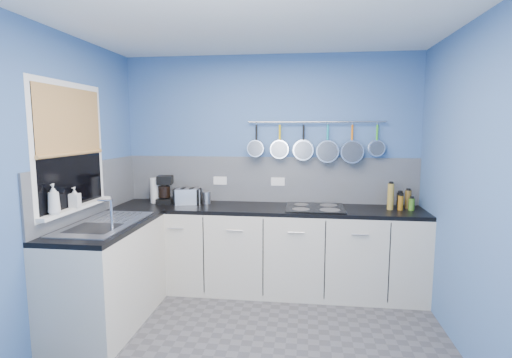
% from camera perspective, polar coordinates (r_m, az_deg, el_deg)
% --- Properties ---
extents(floor, '(3.20, 3.00, 0.02)m').
position_cam_1_polar(floor, '(3.29, -0.88, -24.19)').
color(floor, '#47474C').
rests_on(floor, ground).
extents(ceiling, '(3.20, 3.00, 0.02)m').
position_cam_1_polar(ceiling, '(2.91, -0.99, 23.33)').
color(ceiling, white).
rests_on(ceiling, ground).
extents(wall_back, '(3.20, 0.02, 2.50)m').
position_cam_1_polar(wall_back, '(4.32, 1.94, 1.28)').
color(wall_back, '#4166A0').
rests_on(wall_back, ground).
extents(wall_front, '(3.20, 0.02, 2.50)m').
position_cam_1_polar(wall_front, '(1.40, -10.02, -11.94)').
color(wall_front, '#4166A0').
rests_on(wall_front, ground).
extents(wall_left, '(0.02, 3.00, 2.50)m').
position_cam_1_polar(wall_left, '(3.45, -28.40, -1.17)').
color(wall_left, '#4166A0').
rests_on(wall_left, ground).
extents(wall_right, '(0.02, 3.00, 2.50)m').
position_cam_1_polar(wall_right, '(3.06, 30.52, -2.31)').
color(wall_right, '#4166A0').
rests_on(wall_right, ground).
extents(backsplash_back, '(3.20, 0.02, 0.50)m').
position_cam_1_polar(backsplash_back, '(4.31, 1.91, -0.07)').
color(backsplash_back, gray).
rests_on(backsplash_back, wall_back).
extents(backsplash_left, '(0.02, 1.80, 0.50)m').
position_cam_1_polar(backsplash_left, '(3.95, -23.00, -1.35)').
color(backsplash_left, gray).
rests_on(backsplash_left, wall_left).
extents(cabinet_run_back, '(3.20, 0.60, 0.86)m').
position_cam_1_polar(cabinet_run_back, '(4.19, 1.49, -10.40)').
color(cabinet_run_back, beige).
rests_on(cabinet_run_back, ground).
extents(worktop_back, '(3.20, 0.60, 0.04)m').
position_cam_1_polar(worktop_back, '(4.08, 1.51, -4.36)').
color(worktop_back, black).
rests_on(worktop_back, cabinet_run_back).
extents(cabinet_run_left, '(0.60, 1.20, 0.86)m').
position_cam_1_polar(cabinet_run_left, '(3.74, -20.88, -13.15)').
color(cabinet_run_left, beige).
rests_on(cabinet_run_left, ground).
extents(worktop_left, '(0.60, 1.20, 0.04)m').
position_cam_1_polar(worktop_left, '(3.61, -21.21, -6.43)').
color(worktop_left, black).
rests_on(worktop_left, cabinet_run_left).
extents(window_frame, '(0.01, 1.00, 1.10)m').
position_cam_1_polar(window_frame, '(3.66, -25.51, 4.16)').
color(window_frame, white).
rests_on(window_frame, wall_left).
extents(window_glass, '(0.01, 0.90, 1.00)m').
position_cam_1_polar(window_glass, '(3.65, -25.44, 4.16)').
color(window_glass, black).
rests_on(window_glass, wall_left).
extents(bamboo_blind, '(0.01, 0.90, 0.55)m').
position_cam_1_polar(bamboo_blind, '(3.65, -25.53, 7.69)').
color(bamboo_blind, tan).
rests_on(bamboo_blind, wall_left).
extents(window_sill, '(0.10, 0.98, 0.03)m').
position_cam_1_polar(window_sill, '(3.70, -24.74, -3.81)').
color(window_sill, white).
rests_on(window_sill, wall_left).
extents(sink_unit, '(0.50, 0.95, 0.01)m').
position_cam_1_polar(sink_unit, '(3.60, -21.23, -6.06)').
color(sink_unit, silver).
rests_on(sink_unit, worktop_left).
extents(mixer_tap, '(0.12, 0.08, 0.26)m').
position_cam_1_polar(mixer_tap, '(3.35, -20.39, -4.81)').
color(mixer_tap, silver).
rests_on(mixer_tap, worktop_left).
extents(socket_left, '(0.15, 0.01, 0.09)m').
position_cam_1_polar(socket_left, '(4.39, -5.28, -0.24)').
color(socket_left, white).
rests_on(socket_left, backsplash_back).
extents(socket_right, '(0.15, 0.01, 0.09)m').
position_cam_1_polar(socket_right, '(4.30, 3.22, -0.38)').
color(socket_right, white).
rests_on(socket_right, backsplash_back).
extents(pot_rail, '(1.45, 0.02, 0.02)m').
position_cam_1_polar(pot_rail, '(4.22, 8.74, 8.25)').
color(pot_rail, silver).
rests_on(pot_rail, wall_back).
extents(soap_bottle_a, '(0.12, 0.12, 0.24)m').
position_cam_1_polar(soap_bottle_a, '(3.40, -27.50, -2.61)').
color(soap_bottle_a, white).
rests_on(soap_bottle_a, window_sill).
extents(soap_bottle_b, '(0.09, 0.09, 0.17)m').
position_cam_1_polar(soap_bottle_b, '(3.63, -25.00, -2.42)').
color(soap_bottle_b, white).
rests_on(soap_bottle_b, window_sill).
extents(paper_towel, '(0.13, 0.13, 0.27)m').
position_cam_1_polar(paper_towel, '(4.41, -14.44, -1.63)').
color(paper_towel, white).
rests_on(paper_towel, worktop_back).
extents(coffee_maker, '(0.20, 0.21, 0.30)m').
position_cam_1_polar(coffee_maker, '(4.36, -13.21, -1.52)').
color(coffee_maker, black).
rests_on(coffee_maker, worktop_back).
extents(toaster, '(0.29, 0.22, 0.17)m').
position_cam_1_polar(toaster, '(4.27, -9.98, -2.52)').
color(toaster, silver).
rests_on(toaster, worktop_back).
extents(canister, '(0.11, 0.11, 0.13)m').
position_cam_1_polar(canister, '(4.26, -7.25, -2.75)').
color(canister, silver).
rests_on(canister, worktop_back).
extents(hob, '(0.59, 0.52, 0.01)m').
position_cam_1_polar(hob, '(4.04, 8.64, -4.17)').
color(hob, black).
rests_on(hob, worktop_back).
extents(pan_0, '(0.18, 0.12, 0.37)m').
position_cam_1_polar(pan_0, '(4.25, 0.05, 5.82)').
color(pan_0, silver).
rests_on(pan_0, pot_rail).
extents(pan_1, '(0.20, 0.07, 0.39)m').
position_cam_1_polar(pan_1, '(4.22, 3.49, 5.66)').
color(pan_1, silver).
rests_on(pan_1, pot_rail).
extents(pan_2, '(0.22, 0.07, 0.41)m').
position_cam_1_polar(pan_2, '(4.21, 6.95, 5.52)').
color(pan_2, silver).
rests_on(pan_2, pot_rail).
extents(pan_3, '(0.24, 0.08, 0.43)m').
position_cam_1_polar(pan_3, '(4.22, 10.42, 5.30)').
color(pan_3, silver).
rests_on(pan_3, pot_rail).
extents(pan_4, '(0.24, 0.09, 0.43)m').
position_cam_1_polar(pan_4, '(4.24, 13.86, 5.20)').
color(pan_4, silver).
rests_on(pan_4, pot_rail).
extents(pan_5, '(0.17, 0.06, 0.36)m').
position_cam_1_polar(pan_5, '(4.27, 17.27, 5.59)').
color(pan_5, silver).
rests_on(pan_5, pot_rail).
extents(condiment_0, '(0.06, 0.06, 0.18)m').
position_cam_1_polar(condiment_0, '(4.27, 21.36, -2.79)').
color(condiment_0, brown).
rests_on(condiment_0, worktop_back).
extents(condiment_1, '(0.07, 0.07, 0.16)m').
position_cam_1_polar(condiment_1, '(4.27, 20.31, -2.95)').
color(condiment_1, black).
rests_on(condiment_1, worktop_back).
extents(condiment_2, '(0.05, 0.05, 0.14)m').
position_cam_1_polar(condiment_2, '(4.26, 19.04, -3.01)').
color(condiment_2, brown).
rests_on(condiment_2, worktop_back).
extents(condiment_3, '(0.06, 0.06, 0.12)m').
position_cam_1_polar(condiment_3, '(4.18, 21.80, -3.48)').
color(condiment_3, '#3F721E').
rests_on(condiment_3, worktop_back).
extents(condiment_4, '(0.05, 0.05, 0.14)m').
position_cam_1_polar(condiment_4, '(4.16, 20.39, -3.30)').
color(condiment_4, '#8C5914').
rests_on(condiment_4, worktop_back).
extents(condiment_5, '(0.06, 0.06, 0.26)m').
position_cam_1_polar(condiment_5, '(4.14, 19.09, -2.45)').
color(condiment_5, olive).
rests_on(condiment_5, worktop_back).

